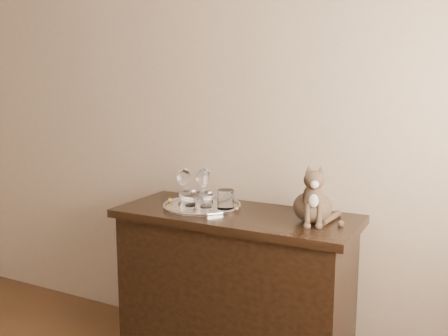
# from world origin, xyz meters

# --- Properties ---
(wall_back) EXTENTS (4.00, 0.10, 2.70)m
(wall_back) POSITION_xyz_m (0.00, 2.25, 1.35)
(wall_back) COLOR #BEA48E
(wall_back) RESTS_ON ground
(sideboard) EXTENTS (1.20, 0.50, 0.85)m
(sideboard) POSITION_xyz_m (0.60, 1.94, 0.42)
(sideboard) COLOR black
(sideboard) RESTS_ON ground
(tray) EXTENTS (0.40, 0.40, 0.01)m
(tray) POSITION_xyz_m (0.40, 1.95, 0.85)
(tray) COLOR silver
(tray) RESTS_ON sideboard
(wine_glass_b) EXTENTS (0.07, 0.07, 0.18)m
(wine_glass_b) POSITION_xyz_m (0.37, 2.03, 0.95)
(wine_glass_b) COLOR white
(wine_glass_b) RESTS_ON tray
(wine_glass_c) EXTENTS (0.07, 0.07, 0.19)m
(wine_glass_c) POSITION_xyz_m (0.30, 1.94, 0.95)
(wine_glass_c) COLOR white
(wine_glass_c) RESTS_ON tray
(wine_glass_d) EXTENTS (0.07, 0.07, 0.18)m
(wine_glass_d) POSITION_xyz_m (0.40, 1.96, 0.95)
(wine_glass_d) COLOR white
(wine_glass_d) RESTS_ON tray
(tumbler_a) EXTENTS (0.08, 0.08, 0.09)m
(tumbler_a) POSITION_xyz_m (0.46, 1.88, 0.90)
(tumbler_a) COLOR silver
(tumbler_a) RESTS_ON tray
(tumbler_b) EXTENTS (0.09, 0.09, 0.10)m
(tumbler_b) POSITION_xyz_m (0.38, 1.85, 0.91)
(tumbler_b) COLOR white
(tumbler_b) RESTS_ON tray
(tumbler_c) EXTENTS (0.08, 0.08, 0.10)m
(tumbler_c) POSITION_xyz_m (0.54, 1.96, 0.91)
(tumbler_c) COLOR silver
(tumbler_c) RESTS_ON tray
(cat) EXTENTS (0.35, 0.33, 0.28)m
(cat) POSITION_xyz_m (0.99, 1.95, 0.99)
(cat) COLOR #47362A
(cat) RESTS_ON sideboard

